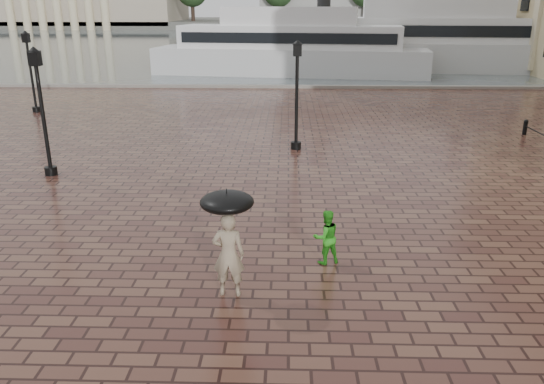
{
  "coord_description": "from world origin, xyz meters",
  "views": [
    {
      "loc": [
        2.62,
        -8.25,
        5.84
      ],
      "look_at": [
        2.25,
        4.34,
        1.4
      ],
      "focal_mm": 35.0,
      "sensor_mm": 36.0,
      "label": 1
    }
  ],
  "objects_px": {
    "street_lamps": "(117,89)",
    "adult_pedestrian": "(229,255)",
    "child_pedestrian": "(326,237)",
    "ferry_far": "(432,41)",
    "ferry_near": "(290,47)"
  },
  "relations": [
    {
      "from": "child_pedestrian",
      "to": "ferry_far",
      "type": "relative_size",
      "value": 0.05
    },
    {
      "from": "street_lamps",
      "to": "adult_pedestrian",
      "type": "distance_m",
      "value": 15.13
    },
    {
      "from": "street_lamps",
      "to": "adult_pedestrian",
      "type": "bearing_deg",
      "value": -64.78
    },
    {
      "from": "street_lamps",
      "to": "ferry_near",
      "type": "height_order",
      "value": "ferry_near"
    },
    {
      "from": "street_lamps",
      "to": "adult_pedestrian",
      "type": "height_order",
      "value": "street_lamps"
    },
    {
      "from": "adult_pedestrian",
      "to": "ferry_far",
      "type": "relative_size",
      "value": 0.07
    },
    {
      "from": "child_pedestrian",
      "to": "ferry_far",
      "type": "distance_m",
      "value": 42.76
    },
    {
      "from": "child_pedestrian",
      "to": "adult_pedestrian",
      "type": "bearing_deg",
      "value": 15.95
    },
    {
      "from": "child_pedestrian",
      "to": "ferry_near",
      "type": "height_order",
      "value": "ferry_near"
    },
    {
      "from": "ferry_far",
      "to": "street_lamps",
      "type": "bearing_deg",
      "value": -120.27
    },
    {
      "from": "street_lamps",
      "to": "ferry_far",
      "type": "relative_size",
      "value": 0.56
    },
    {
      "from": "adult_pedestrian",
      "to": "ferry_far",
      "type": "bearing_deg",
      "value": -108.16
    },
    {
      "from": "street_lamps",
      "to": "child_pedestrian",
      "type": "xyz_separation_m",
      "value": [
        8.56,
        -12.08,
        -1.66
      ]
    },
    {
      "from": "child_pedestrian",
      "to": "ferry_far",
      "type": "xyz_separation_m",
      "value": [
        12.67,
        40.79,
        2.01
      ]
    },
    {
      "from": "adult_pedestrian",
      "to": "child_pedestrian",
      "type": "bearing_deg",
      "value": -143.01
    }
  ]
}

